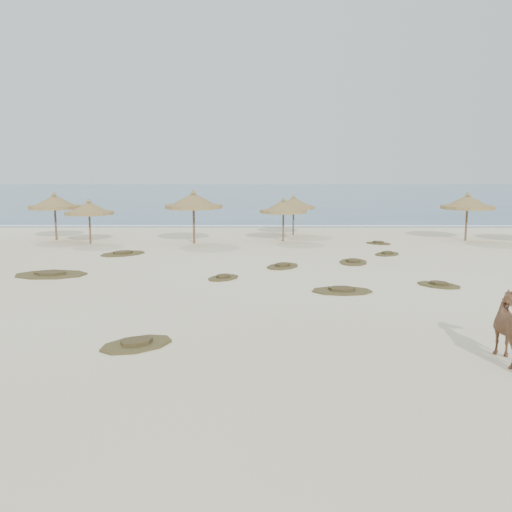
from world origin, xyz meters
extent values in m
plane|color=beige|center=(0.00, 0.00, 0.00)|extent=(160.00, 160.00, 0.00)
cube|color=navy|center=(0.00, 75.00, 0.00)|extent=(200.00, 100.00, 0.01)
cube|color=white|center=(0.00, 26.00, 0.00)|extent=(70.00, 0.60, 0.01)
cylinder|color=brown|center=(-13.76, 17.64, 1.13)|extent=(0.13, 0.13, 2.26)
cylinder|color=olive|center=(-13.76, 17.64, 2.07)|extent=(4.19, 4.19, 0.19)
cone|color=olive|center=(-13.76, 17.64, 2.42)|extent=(4.05, 4.05, 0.81)
cone|color=olive|center=(-13.76, 17.64, 2.91)|extent=(0.39, 0.39, 0.24)
cylinder|color=brown|center=(-11.13, 15.94, 1.00)|extent=(0.11, 0.11, 2.01)
cylinder|color=olive|center=(-11.13, 15.94, 1.84)|extent=(3.75, 3.75, 0.17)
cone|color=olive|center=(-11.13, 15.94, 2.15)|extent=(3.62, 3.62, 0.72)
cone|color=olive|center=(-11.13, 15.94, 2.58)|extent=(0.34, 0.34, 0.21)
cylinder|color=brown|center=(-4.93, 16.08, 1.21)|extent=(0.14, 0.14, 2.41)
cylinder|color=olive|center=(-4.93, 16.08, 2.21)|extent=(4.20, 4.20, 0.21)
cone|color=olive|center=(-4.93, 16.08, 2.59)|extent=(4.06, 4.06, 0.86)
cone|color=olive|center=(-4.93, 16.08, 3.10)|extent=(0.41, 0.41, 0.25)
cylinder|color=brown|center=(0.46, 16.99, 1.01)|extent=(0.12, 0.12, 2.03)
cylinder|color=olive|center=(0.46, 16.99, 1.85)|extent=(3.30, 3.30, 0.17)
cone|color=olive|center=(0.46, 16.99, 2.17)|extent=(3.19, 3.19, 0.72)
cone|color=olive|center=(0.46, 16.99, 2.61)|extent=(0.35, 0.35, 0.21)
cylinder|color=brown|center=(1.28, 20.24, 1.02)|extent=(0.12, 0.12, 2.04)
cylinder|color=olive|center=(1.28, 20.24, 1.87)|extent=(3.70, 3.70, 0.17)
cone|color=olive|center=(1.28, 20.24, 2.19)|extent=(3.57, 3.57, 0.73)
cone|color=olive|center=(1.28, 20.24, 2.62)|extent=(0.35, 0.35, 0.21)
cylinder|color=brown|center=(11.82, 17.36, 1.13)|extent=(0.13, 0.13, 2.27)
cylinder|color=olive|center=(11.82, 17.36, 2.07)|extent=(3.74, 3.74, 0.19)
cone|color=olive|center=(11.82, 17.36, 2.43)|extent=(3.61, 3.61, 0.81)
cone|color=olive|center=(11.82, 17.36, 2.92)|extent=(0.39, 0.39, 0.24)
camera|label=1|loc=(-1.10, -17.82, 4.63)|focal=40.00mm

